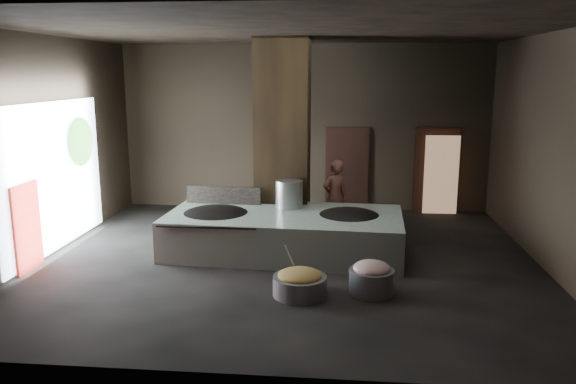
# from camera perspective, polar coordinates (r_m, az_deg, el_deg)

# --- Properties ---
(floor) EXTENTS (10.00, 9.00, 0.10)m
(floor) POSITION_cam_1_polar(r_m,az_deg,el_deg) (11.54, -0.00, -7.10)
(floor) COLOR black
(floor) RESTS_ON ground
(ceiling) EXTENTS (10.00, 9.00, 0.10)m
(ceiling) POSITION_cam_1_polar(r_m,az_deg,el_deg) (10.94, -0.00, 16.32)
(ceiling) COLOR black
(ceiling) RESTS_ON back_wall
(back_wall) EXTENTS (10.00, 0.10, 4.50)m
(back_wall) POSITION_cam_1_polar(r_m,az_deg,el_deg) (15.51, 1.63, 6.53)
(back_wall) COLOR black
(back_wall) RESTS_ON ground
(front_wall) EXTENTS (10.00, 0.10, 4.50)m
(front_wall) POSITION_cam_1_polar(r_m,az_deg,el_deg) (6.56, -3.82, -1.03)
(front_wall) COLOR black
(front_wall) RESTS_ON ground
(left_wall) EXTENTS (0.10, 9.00, 4.50)m
(left_wall) POSITION_cam_1_polar(r_m,az_deg,el_deg) (12.54, -23.70, 4.23)
(left_wall) COLOR black
(left_wall) RESTS_ON ground
(right_wall) EXTENTS (0.10, 9.00, 4.50)m
(right_wall) POSITION_cam_1_polar(r_m,az_deg,el_deg) (11.66, 25.58, 3.55)
(right_wall) COLOR black
(right_wall) RESTS_ON ground
(pillar) EXTENTS (1.20, 1.20, 4.50)m
(pillar) POSITION_cam_1_polar(r_m,az_deg,el_deg) (12.91, -0.52, 5.43)
(pillar) COLOR black
(pillar) RESTS_ON ground
(hearth_platform) EXTENTS (4.99, 2.59, 0.85)m
(hearth_platform) POSITION_cam_1_polar(r_m,az_deg,el_deg) (11.86, -0.38, -4.17)
(hearth_platform) COLOR silver
(hearth_platform) RESTS_ON ground
(platform_cap) EXTENTS (4.77, 2.29, 0.03)m
(platform_cap) POSITION_cam_1_polar(r_m,az_deg,el_deg) (11.76, -0.38, -2.34)
(platform_cap) COLOR black
(platform_cap) RESTS_ON hearth_platform
(wok_left) EXTENTS (1.54, 1.54, 0.42)m
(wok_left) POSITION_cam_1_polar(r_m,az_deg,el_deg) (11.96, -7.34, -2.52)
(wok_left) COLOR black
(wok_left) RESTS_ON hearth_platform
(wok_left_rim) EXTENTS (1.57, 1.57, 0.05)m
(wok_left_rim) POSITION_cam_1_polar(r_m,az_deg,el_deg) (11.94, -7.35, -2.19)
(wok_left_rim) COLOR black
(wok_left_rim) RESTS_ON hearth_platform
(wok_right) EXTENTS (1.43, 1.43, 0.40)m
(wok_right) POSITION_cam_1_polar(r_m,az_deg,el_deg) (11.76, 6.21, -2.73)
(wok_right) COLOR black
(wok_right) RESTS_ON hearth_platform
(wok_right_rim) EXTENTS (1.46, 1.46, 0.05)m
(wok_right_rim) POSITION_cam_1_polar(r_m,az_deg,el_deg) (11.75, 6.22, -2.40)
(wok_right_rim) COLOR black
(wok_right_rim) RESTS_ON hearth_platform
(stock_pot) EXTENTS (0.59, 0.59, 0.64)m
(stock_pot) POSITION_cam_1_polar(r_m,az_deg,el_deg) (12.21, 0.12, -0.28)
(stock_pot) COLOR #ADB0B5
(stock_pot) RESTS_ON hearth_platform
(splash_guard) EXTENTS (1.70, 0.16, 0.42)m
(splash_guard) POSITION_cam_1_polar(r_m,az_deg,el_deg) (12.65, -6.58, -0.39)
(splash_guard) COLOR black
(splash_guard) RESTS_ON hearth_platform
(cook) EXTENTS (0.77, 0.70, 1.77)m
(cook) POSITION_cam_1_polar(r_m,az_deg,el_deg) (13.16, 4.79, -0.52)
(cook) COLOR #8A5446
(cook) RESTS_ON ground
(veg_basin) EXTENTS (1.12, 1.12, 0.34)m
(veg_basin) POSITION_cam_1_polar(r_m,az_deg,el_deg) (9.71, 1.21, -9.49)
(veg_basin) COLOR slate
(veg_basin) RESTS_ON ground
(veg_fill) EXTENTS (0.76, 0.76, 0.23)m
(veg_fill) POSITION_cam_1_polar(r_m,az_deg,el_deg) (9.64, 1.21, -8.50)
(veg_fill) COLOR #8B9548
(veg_fill) RESTS_ON veg_basin
(ladle) EXTENTS (0.25, 0.30, 0.66)m
(ladle) POSITION_cam_1_polar(r_m,az_deg,el_deg) (9.73, 0.40, -7.06)
(ladle) COLOR #ADB0B5
(ladle) RESTS_ON veg_basin
(meat_basin) EXTENTS (1.01, 1.01, 0.43)m
(meat_basin) POSITION_cam_1_polar(r_m,az_deg,el_deg) (9.88, 8.48, -8.96)
(meat_basin) COLOR slate
(meat_basin) RESTS_ON ground
(meat_fill) EXTENTS (0.64, 0.64, 0.25)m
(meat_fill) POSITION_cam_1_polar(r_m,az_deg,el_deg) (9.80, 8.52, -7.67)
(meat_fill) COLOR #B06D6A
(meat_fill) RESTS_ON meat_basin
(doorway_near) EXTENTS (1.18, 0.08, 2.38)m
(doorway_near) POSITION_cam_1_polar(r_m,az_deg,el_deg) (15.53, 6.00, 2.19)
(doorway_near) COLOR black
(doorway_near) RESTS_ON ground
(doorway_near_glow) EXTENTS (0.84, 0.04, 1.98)m
(doorway_near_glow) POSITION_cam_1_polar(r_m,az_deg,el_deg) (15.73, 6.88, 2.11)
(doorway_near_glow) COLOR #8C6647
(doorway_near_glow) RESTS_ON ground
(doorway_far) EXTENTS (1.18, 0.08, 2.38)m
(doorway_far) POSITION_cam_1_polar(r_m,az_deg,el_deg) (15.74, 14.77, 1.99)
(doorway_far) COLOR black
(doorway_far) RESTS_ON ground
(doorway_far_glow) EXTENTS (0.90, 0.04, 2.13)m
(doorway_far_glow) POSITION_cam_1_polar(r_m,az_deg,el_deg) (15.54, 15.30, 1.65)
(doorway_far_glow) COLOR #8C6647
(doorway_far_glow) RESTS_ON ground
(left_opening) EXTENTS (0.04, 4.20, 3.10)m
(left_opening) POSITION_cam_1_polar(r_m,az_deg,el_deg) (12.76, -22.63, 1.47)
(left_opening) COLOR white
(left_opening) RESTS_ON ground
(pavilion_sliver) EXTENTS (0.05, 0.90, 1.70)m
(pavilion_sliver) POSITION_cam_1_polar(r_m,az_deg,el_deg) (11.77, -24.98, -3.29)
(pavilion_sliver) COLOR maroon
(pavilion_sliver) RESTS_ON ground
(tree_silhouette) EXTENTS (0.28, 1.10, 1.10)m
(tree_silhouette) POSITION_cam_1_polar(r_m,az_deg,el_deg) (13.60, -20.31, 4.81)
(tree_silhouette) COLOR #194714
(tree_silhouette) RESTS_ON left_opening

